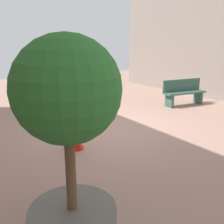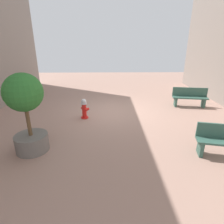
{
  "view_description": "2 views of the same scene",
  "coord_description": "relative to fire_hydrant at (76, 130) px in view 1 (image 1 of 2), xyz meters",
  "views": [
    {
      "loc": [
        3.6,
        5.54,
        2.28
      ],
      "look_at": [
        0.91,
        1.57,
        0.96
      ],
      "focal_mm": 40.92,
      "sensor_mm": 36.0,
      "label": 1
    },
    {
      "loc": [
        0.26,
        8.31,
        3.17
      ],
      "look_at": [
        0.13,
        1.86,
        0.69
      ],
      "focal_mm": 29.92,
      "sensor_mm": 36.0,
      "label": 2
    }
  ],
  "objects": [
    {
      "name": "planter_tree",
      "position": [
        1.3,
        2.54,
        0.96
      ],
      "size": [
        1.08,
        1.08,
        2.37
      ],
      "color": "slate",
      "rests_on": "ground_plane"
    },
    {
      "name": "bench_near",
      "position": [
        -5.17,
        -1.46,
        0.07
      ],
      "size": [
        1.75,
        0.7,
        0.95
      ],
      "color": "#33594C",
      "rests_on": "ground_plane"
    },
    {
      "name": "ground_plane",
      "position": [
        -1.3,
        -0.76,
        -0.43
      ],
      "size": [
        23.4,
        23.4,
        0.0
      ],
      "primitive_type": "plane",
      "color": "#9E7A6B"
    },
    {
      "name": "fire_hydrant",
      "position": [
        0.0,
        0.0,
        0.0
      ],
      "size": [
        0.37,
        0.37,
        0.86
      ],
      "color": "red",
      "rests_on": "ground_plane"
    }
  ]
}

